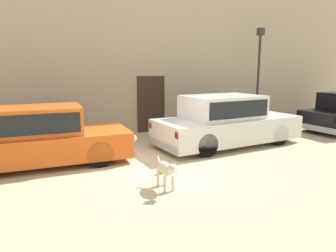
{
  "coord_description": "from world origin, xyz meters",
  "views": [
    {
      "loc": [
        -2.55,
        -6.83,
        2.36
      ],
      "look_at": [
        0.59,
        0.2,
        0.9
      ],
      "focal_mm": 32.29,
      "sensor_mm": 36.0,
      "label": 1
    }
  ],
  "objects_px": {
    "stray_cat": "(165,170)",
    "street_lamp": "(259,65)",
    "parked_sedan_nearest": "(42,136)",
    "stray_dog_spotted": "(166,170)",
    "parked_sedan_second": "(226,120)"
  },
  "relations": [
    {
      "from": "stray_cat",
      "to": "street_lamp",
      "type": "relative_size",
      "value": 0.14
    },
    {
      "from": "parked_sedan_nearest",
      "to": "street_lamp",
      "type": "bearing_deg",
      "value": 14.13
    },
    {
      "from": "parked_sedan_nearest",
      "to": "street_lamp",
      "type": "height_order",
      "value": "street_lamp"
    },
    {
      "from": "stray_cat",
      "to": "stray_dog_spotted",
      "type": "bearing_deg",
      "value": 48.19
    },
    {
      "from": "parked_sedan_second",
      "to": "street_lamp",
      "type": "height_order",
      "value": "street_lamp"
    },
    {
      "from": "stray_cat",
      "to": "street_lamp",
      "type": "distance_m",
      "value": 7.13
    },
    {
      "from": "street_lamp",
      "to": "stray_dog_spotted",
      "type": "bearing_deg",
      "value": -143.11
    },
    {
      "from": "parked_sedan_second",
      "to": "stray_cat",
      "type": "distance_m",
      "value": 3.28
    },
    {
      "from": "parked_sedan_nearest",
      "to": "street_lamp",
      "type": "distance_m",
      "value": 8.55
    },
    {
      "from": "stray_dog_spotted",
      "to": "stray_cat",
      "type": "height_order",
      "value": "stray_dog_spotted"
    },
    {
      "from": "parked_sedan_nearest",
      "to": "stray_dog_spotted",
      "type": "bearing_deg",
      "value": -50.2
    },
    {
      "from": "parked_sedan_nearest",
      "to": "parked_sedan_second",
      "type": "height_order",
      "value": "parked_sedan_second"
    },
    {
      "from": "parked_sedan_nearest",
      "to": "parked_sedan_second",
      "type": "relative_size",
      "value": 0.91
    },
    {
      "from": "parked_sedan_nearest",
      "to": "stray_cat",
      "type": "bearing_deg",
      "value": -34.17
    },
    {
      "from": "parked_sedan_second",
      "to": "stray_cat",
      "type": "relative_size",
      "value": 8.91
    }
  ]
}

